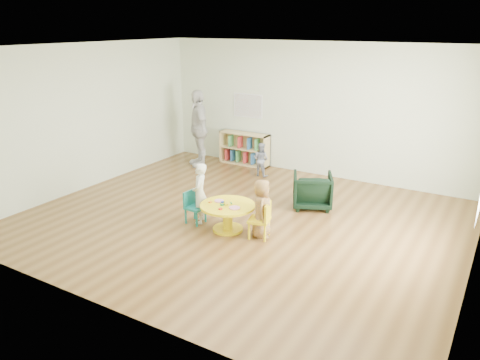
{
  "coord_description": "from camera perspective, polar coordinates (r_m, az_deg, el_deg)",
  "views": [
    {
      "loc": [
        3.69,
        -6.23,
        3.16
      ],
      "look_at": [
        0.15,
        -0.3,
        0.82
      ],
      "focal_mm": 35.0,
      "sensor_mm": 36.0,
      "label": 1
    }
  ],
  "objects": [
    {
      "name": "child_right",
      "position": [
        7.15,
        2.66,
        -3.48
      ],
      "size": [
        0.46,
        0.53,
        0.92
      ],
      "primitive_type": "imported",
      "rotation": [
        0.0,
        0.0,
        2.0
      ],
      "color": "#FFB01C",
      "rests_on": "ground"
    },
    {
      "name": "alphabet_poster",
      "position": [
        10.77,
        0.97,
        9.05
      ],
      "size": [
        0.74,
        0.01,
        0.54
      ],
      "color": "white",
      "rests_on": "ground"
    },
    {
      "name": "activity_table",
      "position": [
        7.4,
        -1.51,
        -3.98
      ],
      "size": [
        0.87,
        0.87,
        0.48
      ],
      "rotation": [
        0.0,
        0.0,
        -0.04
      ],
      "color": "yellow",
      "rests_on": "ground"
    },
    {
      "name": "room",
      "position": [
        7.34,
        0.29,
        8.79
      ],
      "size": [
        7.1,
        7.0,
        2.8
      ],
      "color": "brown",
      "rests_on": "ground"
    },
    {
      "name": "adult_caretaker",
      "position": [
        10.7,
        -5.09,
        6.31
      ],
      "size": [
        1.05,
        0.99,
        1.74
      ],
      "primitive_type": "imported",
      "rotation": [
        0.0,
        0.0,
        -0.71
      ],
      "color": "silver",
      "rests_on": "ground"
    },
    {
      "name": "kid_chair_left",
      "position": [
        7.73,
        -5.69,
        -3.15
      ],
      "size": [
        0.3,
        0.3,
        0.54
      ],
      "rotation": [
        0.0,
        0.0,
        -1.63
      ],
      "color": "#167B73",
      "rests_on": "ground"
    },
    {
      "name": "armchair",
      "position": [
        8.42,
        8.81,
        -1.26
      ],
      "size": [
        0.89,
        0.9,
        0.62
      ],
      "primitive_type": "imported",
      "rotation": [
        0.0,
        0.0,
        3.58
      ],
      "color": "black",
      "rests_on": "ground"
    },
    {
      "name": "toddler",
      "position": [
        10.03,
        2.57,
        2.52
      ],
      "size": [
        0.37,
        0.29,
        0.73
      ],
      "primitive_type": "imported",
      "rotation": [
        0.0,
        0.0,
        3.1
      ],
      "color": "#1B2644",
      "rests_on": "ground"
    },
    {
      "name": "kid_chair_right",
      "position": [
        7.15,
        2.69,
        -4.78
      ],
      "size": [
        0.37,
        0.37,
        0.58
      ],
      "rotation": [
        0.0,
        0.0,
        1.8
      ],
      "color": "yellow",
      "rests_on": "ground"
    },
    {
      "name": "bookshelf",
      "position": [
        10.88,
        0.55,
        3.85
      ],
      "size": [
        1.2,
        0.3,
        0.75
      ],
      "color": "tan",
      "rests_on": "ground"
    },
    {
      "name": "child_left",
      "position": [
        7.65,
        -4.92,
        -1.63
      ],
      "size": [
        0.37,
        0.43,
        1.01
      ],
      "primitive_type": "imported",
      "rotation": [
        0.0,
        0.0,
        -1.15
      ],
      "color": "silver",
      "rests_on": "ground"
    }
  ]
}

